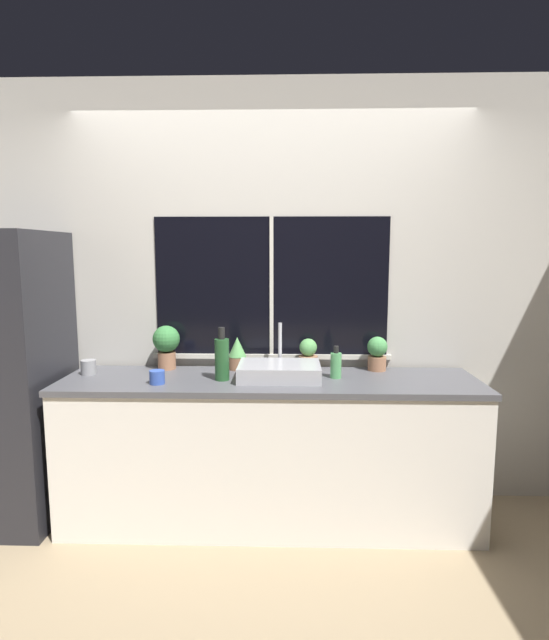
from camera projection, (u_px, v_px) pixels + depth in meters
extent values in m
plane|color=#937F60|center=(268.00, 547.00, 2.77)|extent=(14.00, 14.00, 0.00)
cube|color=#BCB7AD|center=(272.00, 295.00, 3.25)|extent=(8.00, 0.06, 2.70)
cube|color=black|center=(272.00, 286.00, 3.21)|extent=(1.50, 0.01, 0.88)
cube|color=beige|center=(272.00, 287.00, 3.20)|extent=(0.02, 0.01, 0.88)
cube|color=beige|center=(272.00, 356.00, 3.26)|extent=(1.56, 0.04, 0.03)
cube|color=#BCB7AD|center=(4.00, 286.00, 4.14)|extent=(0.06, 7.00, 2.70)
cube|color=white|center=(270.00, 453.00, 3.01)|extent=(2.44, 0.60, 0.85)
cube|color=#4C4C51|center=(270.00, 381.00, 2.95)|extent=(2.46, 0.62, 0.03)
cube|color=#ADADB2|center=(279.00, 371.00, 2.94)|extent=(0.48, 0.34, 0.09)
cylinder|color=#B7B7BC|center=(280.00, 368.00, 3.14)|extent=(0.04, 0.04, 0.03)
cylinder|color=#B7B7BC|center=(280.00, 344.00, 3.12)|extent=(0.02, 0.02, 0.28)
cylinder|color=#9E6B4C|center=(167.00, 360.00, 3.19)|extent=(0.11, 0.11, 0.11)
sphere|color=#387A3D|center=(166.00, 339.00, 3.17)|extent=(0.17, 0.17, 0.17)
cylinder|color=#9E6B4C|center=(237.00, 363.00, 3.17)|extent=(0.11, 0.11, 0.08)
cone|color=#569951|center=(237.00, 347.00, 3.16)|extent=(0.11, 0.11, 0.13)
cylinder|color=#9E6B4C|center=(308.00, 363.00, 3.16)|extent=(0.12, 0.12, 0.09)
sphere|color=#569951|center=(308.00, 347.00, 3.15)|extent=(0.11, 0.11, 0.11)
cylinder|color=#9E6B4C|center=(377.00, 363.00, 3.15)|extent=(0.11, 0.11, 0.09)
sphere|color=#478E4C|center=(377.00, 347.00, 3.13)|extent=(0.13, 0.13, 0.13)
cylinder|color=#519E5B|center=(336.00, 366.00, 2.95)|extent=(0.07, 0.07, 0.15)
cylinder|color=black|center=(336.00, 350.00, 2.94)|extent=(0.03, 0.03, 0.04)
cylinder|color=#235128|center=(222.00, 360.00, 2.90)|extent=(0.08, 0.08, 0.24)
cylinder|color=black|center=(222.00, 333.00, 2.88)|extent=(0.04, 0.04, 0.07)
cylinder|color=gray|center=(89.00, 367.00, 3.04)|extent=(0.09, 0.09, 0.09)
cylinder|color=#3351AD|center=(157.00, 377.00, 2.83)|extent=(0.09, 0.09, 0.08)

